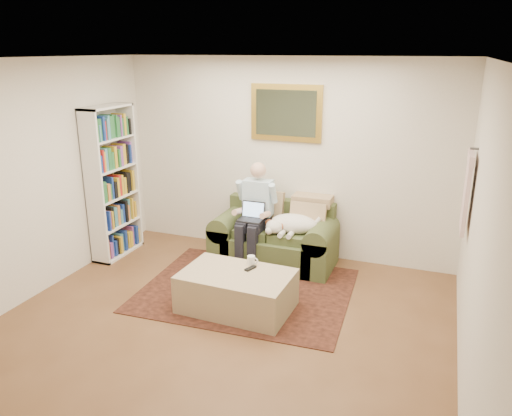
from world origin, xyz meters
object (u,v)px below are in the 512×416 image
Objects in this scene: sleeping_dog at (294,224)px; laptop at (252,215)px; sofa at (274,243)px; seated_man at (254,216)px; ottoman at (237,291)px; coffee_mug at (251,260)px; bookshelf at (112,183)px.

laptop is at bearing -166.36° from sleeping_dog.
seated_man reaches higher than sofa.
sofa reaches higher than sleeping_dog.
seated_man is at bearing 102.39° from ottoman.
coffee_mug is at bearing -69.28° from laptop.
bookshelf reaches higher than sleeping_dog.
laptop is 1.24m from ottoman.
ottoman is (0.26, -1.11, -0.48)m from laptop.
bookshelf reaches higher than ottoman.
coffee_mug is (-0.20, -0.97, -0.13)m from sleeping_dog.
ottoman is at bearing -103.63° from coffee_mug.
sofa is 1.19× the size of seated_man.
sleeping_dog is 0.56× the size of ottoman.
laptop reaches higher than coffee_mug.
bookshelf reaches higher than seated_man.
seated_man is 2.04× the size of sleeping_dog.
coffee_mug is (0.06, 0.26, 0.26)m from ottoman.
laptop is (-0.23, -0.20, 0.42)m from sofa.
seated_man is 4.33× the size of laptop.
seated_man is 1.28m from ottoman.
bookshelf is (-2.19, 0.58, 0.53)m from coffee_mug.
seated_man reaches higher than coffee_mug.
laptop is 0.15× the size of bookshelf.
ottoman is 2.42m from bookshelf.
bookshelf is (-1.87, -0.26, 0.31)m from laptop.
laptop is 0.54m from sleeping_dog.
seated_man is 0.07m from laptop.
bookshelf reaches higher than sofa.
sleeping_dog is 0.32× the size of bookshelf.
sleeping_dog is at bearing 78.66° from coffee_mug.
laptop reaches higher than ottoman.
laptop reaches higher than sofa.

